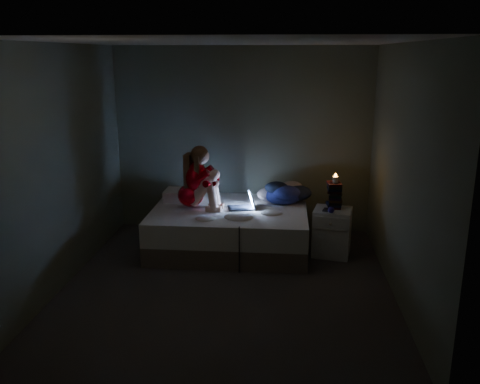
# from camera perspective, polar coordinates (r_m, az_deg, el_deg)

# --- Properties ---
(floor) EXTENTS (3.60, 3.80, 0.02)m
(floor) POSITION_cam_1_polar(r_m,az_deg,el_deg) (5.69, -1.44, -10.58)
(floor) COLOR #332E2A
(floor) RESTS_ON ground
(ceiling) EXTENTS (3.60, 3.80, 0.02)m
(ceiling) POSITION_cam_1_polar(r_m,az_deg,el_deg) (5.12, -1.64, 16.82)
(ceiling) COLOR silver
(ceiling) RESTS_ON ground
(wall_back) EXTENTS (3.60, 0.02, 2.60)m
(wall_back) POSITION_cam_1_polar(r_m,az_deg,el_deg) (7.11, 0.26, 5.85)
(wall_back) COLOR #555B45
(wall_back) RESTS_ON ground
(wall_front) EXTENTS (3.60, 0.02, 2.60)m
(wall_front) POSITION_cam_1_polar(r_m,az_deg,el_deg) (3.44, -5.24, -4.84)
(wall_front) COLOR #555B45
(wall_front) RESTS_ON ground
(wall_left) EXTENTS (0.02, 3.80, 2.60)m
(wall_left) POSITION_cam_1_polar(r_m,az_deg,el_deg) (5.75, -19.78, 2.60)
(wall_left) COLOR #555B45
(wall_left) RESTS_ON ground
(wall_right) EXTENTS (0.02, 3.80, 2.60)m
(wall_right) POSITION_cam_1_polar(r_m,az_deg,el_deg) (5.35, 18.10, 1.86)
(wall_right) COLOR #555B45
(wall_right) RESTS_ON ground
(bed) EXTENTS (1.99, 1.49, 0.55)m
(bed) POSITION_cam_1_polar(r_m,az_deg,el_deg) (6.60, -1.16, -4.15)
(bed) COLOR beige
(bed) RESTS_ON ground
(pillow) EXTENTS (0.50, 0.36, 0.14)m
(pillow) POSITION_cam_1_polar(r_m,az_deg,el_deg) (6.90, -6.45, -0.35)
(pillow) COLOR silver
(pillow) RESTS_ON bed
(woman) EXTENTS (0.54, 0.38, 0.83)m
(woman) POSITION_cam_1_polar(r_m,az_deg,el_deg) (6.44, -5.68, 1.70)
(woman) COLOR #A50316
(woman) RESTS_ON bed
(laptop) EXTENTS (0.38, 0.31, 0.24)m
(laptop) POSITION_cam_1_polar(r_m,az_deg,el_deg) (6.47, 0.10, -0.89)
(laptop) COLOR black
(laptop) RESTS_ON bed
(clothes_pile) EXTENTS (0.54, 0.45, 0.31)m
(clothes_pile) POSITION_cam_1_polar(r_m,az_deg,el_deg) (6.74, 4.88, 0.05)
(clothes_pile) COLOR navy
(clothes_pile) RESTS_ON bed
(nightstand) EXTENTS (0.53, 0.49, 0.61)m
(nightstand) POSITION_cam_1_polar(r_m,az_deg,el_deg) (6.48, 10.40, -4.50)
(nightstand) COLOR silver
(nightstand) RESTS_ON ground
(book_stack) EXTENTS (0.19, 0.25, 0.33)m
(book_stack) POSITION_cam_1_polar(r_m,az_deg,el_deg) (6.42, 10.70, -0.32)
(book_stack) COLOR black
(book_stack) RESTS_ON nightstand
(candle) EXTENTS (0.07, 0.07, 0.08)m
(candle) POSITION_cam_1_polar(r_m,az_deg,el_deg) (6.37, 10.80, 1.45)
(candle) COLOR beige
(candle) RESTS_ON book_stack
(phone) EXTENTS (0.08, 0.15, 0.01)m
(phone) POSITION_cam_1_polar(r_m,az_deg,el_deg) (6.32, 9.87, -2.04)
(phone) COLOR black
(phone) RESTS_ON nightstand
(blue_orb) EXTENTS (0.08, 0.08, 0.08)m
(blue_orb) POSITION_cam_1_polar(r_m,az_deg,el_deg) (6.22, 10.61, -2.04)
(blue_orb) COLOR navy
(blue_orb) RESTS_ON nightstand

